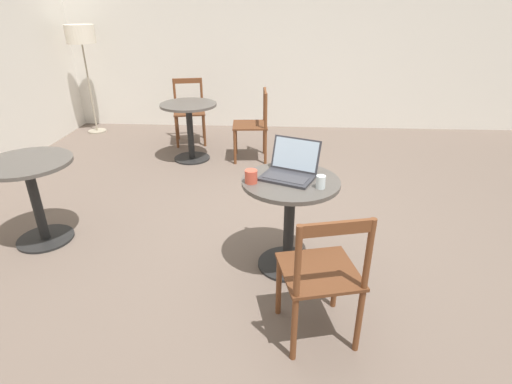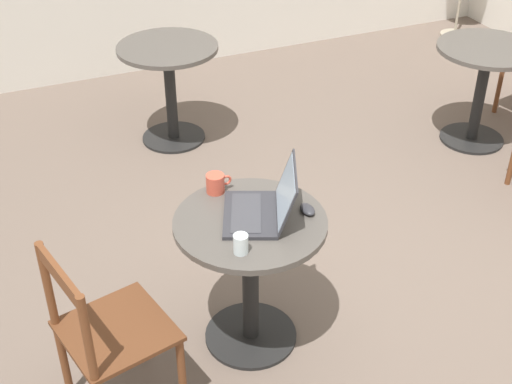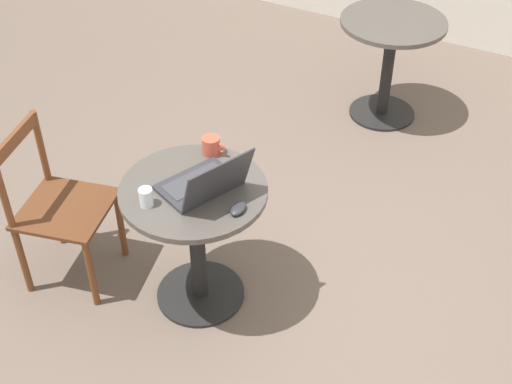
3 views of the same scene
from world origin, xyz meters
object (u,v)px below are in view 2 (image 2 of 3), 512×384
(cafe_table_far, at_px, (169,74))
(chair_near_left, at_px, (107,335))
(cafe_table_mid, at_px, (484,75))
(mouse, at_px, (307,209))
(laptop, at_px, (262,207))
(drinking_glass, at_px, (241,244))
(cafe_table_near, at_px, (250,256))
(mug, at_px, (216,183))

(cafe_table_far, xyz_separation_m, chair_near_left, (-0.97, -2.26, -0.07))
(cafe_table_mid, xyz_separation_m, mouse, (-2.01, -1.26, 0.23))
(chair_near_left, bearing_deg, cafe_table_mid, 24.87)
(laptop, xyz_separation_m, drinking_glass, (-0.19, -0.20, -0.01))
(cafe_table_near, height_order, laptop, laptop)
(laptop, xyz_separation_m, mouse, (0.20, -0.05, -0.03))
(laptop, bearing_deg, mouse, -14.25)
(cafe_table_far, distance_m, chair_near_left, 2.46)
(drinking_glass, bearing_deg, cafe_table_far, 80.69)
(cafe_table_mid, height_order, chair_near_left, chair_near_left)
(laptop, distance_m, drinking_glass, 0.28)
(drinking_glass, bearing_deg, cafe_table_mid, 30.54)
(cafe_table_far, bearing_deg, mug, -99.76)
(laptop, distance_m, mug, 0.30)
(cafe_table_near, bearing_deg, cafe_table_mid, 28.18)
(cafe_table_near, xyz_separation_m, cafe_table_mid, (2.27, 1.22, 0.00))
(chair_near_left, distance_m, laptop, 0.87)
(cafe_table_near, xyz_separation_m, chair_near_left, (-0.72, -0.17, -0.07))
(cafe_table_near, distance_m, mug, 0.38)
(chair_near_left, height_order, drinking_glass, chair_near_left)
(cafe_table_near, bearing_deg, mouse, -9.41)
(mug, relative_size, drinking_glass, 1.42)
(cafe_table_near, bearing_deg, chair_near_left, -166.73)
(mouse, distance_m, drinking_glass, 0.42)
(drinking_glass, bearing_deg, mouse, 21.46)
(cafe_table_far, height_order, mouse, mouse)
(cafe_table_near, xyz_separation_m, drinking_glass, (-0.12, -0.20, 0.25))
(cafe_table_mid, xyz_separation_m, drinking_glass, (-2.40, -1.41, 0.25))
(cafe_table_mid, relative_size, cafe_table_far, 1.00)
(cafe_table_far, relative_size, laptop, 1.60)
(laptop, bearing_deg, cafe_table_mid, 28.68)
(cafe_table_mid, xyz_separation_m, laptop, (-2.21, -1.21, 0.26))
(mug, bearing_deg, cafe_table_far, 80.24)
(cafe_table_mid, height_order, mouse, mouse)
(chair_near_left, height_order, laptop, laptop)
(cafe_table_near, xyz_separation_m, mouse, (0.26, -0.04, 0.23))
(cafe_table_near, distance_m, cafe_table_mid, 2.58)
(cafe_table_far, bearing_deg, laptop, -95.21)
(drinking_glass, bearing_deg, chair_near_left, 177.53)
(cafe_table_far, height_order, drinking_glass, drinking_glass)
(mouse, distance_m, mug, 0.46)
(cafe_table_mid, bearing_deg, drinking_glass, -149.46)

